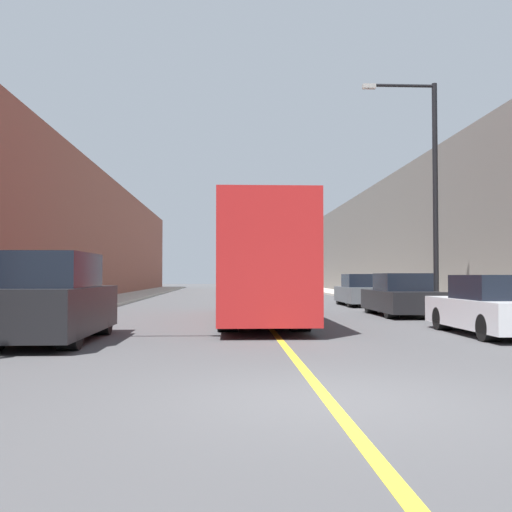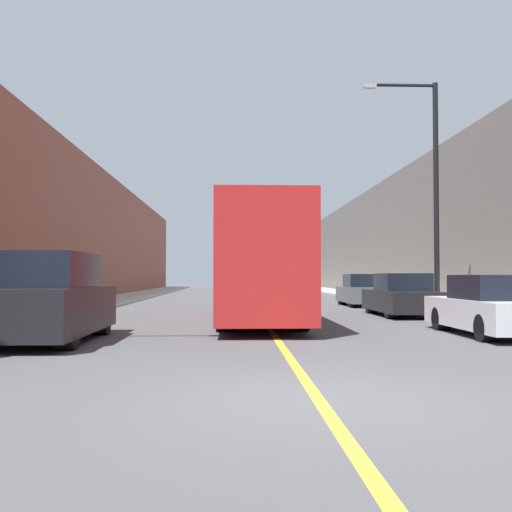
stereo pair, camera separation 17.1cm
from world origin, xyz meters
name	(u,v)px [view 1 (the left image)]	position (x,y,z in m)	size (l,w,h in m)	color
ground_plane	(328,400)	(0.00, 0.00, 0.00)	(200.00, 200.00, 0.00)	#474749
sidewalk_left	(120,298)	(-7.82, 30.00, 0.07)	(2.76, 72.00, 0.14)	#B2AA9E
sidewalk_right	(372,298)	(7.82, 30.00, 0.07)	(2.76, 72.00, 0.14)	#B2AA9E
building_row_left	(65,233)	(-11.20, 30.00, 4.10)	(4.00, 72.00, 8.21)	brown
building_row_right	(425,236)	(11.20, 30.00, 3.98)	(4.00, 72.00, 7.97)	#66605B
road_center_line	(247,299)	(0.00, 30.00, 0.00)	(0.16, 72.00, 0.01)	gold
bus	(257,263)	(-0.24, 12.42, 1.89)	(2.46, 11.91, 3.55)	#AD1E1E
parked_suv_left	(52,301)	(-5.10, 6.38, 0.91)	(1.95, 4.92, 1.98)	black
car_right_near	(492,308)	(5.35, 7.43, 0.68)	(1.79, 4.67, 1.50)	silver
car_right_mid	(400,297)	(5.13, 14.59, 0.70)	(1.84, 4.75, 1.56)	black
car_right_far	(361,292)	(5.25, 21.75, 0.70)	(1.79, 4.48, 1.55)	#51565B
street_lamp_right	(429,181)	(6.50, 15.33, 5.09)	(2.89, 0.24, 8.73)	black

